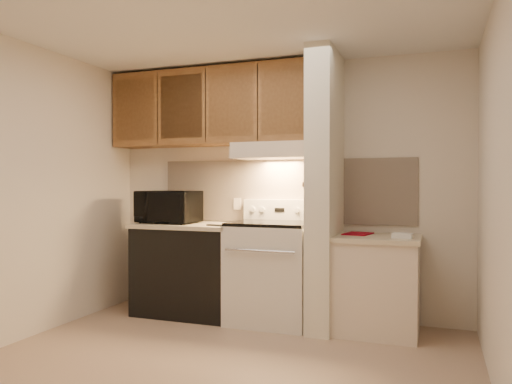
% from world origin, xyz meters
% --- Properties ---
extents(floor, '(3.60, 3.60, 0.00)m').
position_xyz_m(floor, '(0.00, 0.00, 0.00)').
color(floor, tan).
rests_on(floor, ground).
extents(ceiling, '(3.60, 3.60, 0.00)m').
position_xyz_m(ceiling, '(0.00, 0.00, 2.50)').
color(ceiling, white).
rests_on(ceiling, wall_back).
extents(wall_back, '(3.60, 2.50, 0.02)m').
position_xyz_m(wall_back, '(0.00, 1.50, 1.25)').
color(wall_back, silver).
rests_on(wall_back, floor).
extents(wall_left, '(0.02, 3.00, 2.50)m').
position_xyz_m(wall_left, '(-1.80, 0.00, 1.25)').
color(wall_left, silver).
rests_on(wall_left, floor).
extents(wall_right, '(0.02, 3.00, 2.50)m').
position_xyz_m(wall_right, '(1.80, 0.00, 1.25)').
color(wall_right, silver).
rests_on(wall_right, floor).
extents(backsplash, '(2.60, 0.02, 0.63)m').
position_xyz_m(backsplash, '(0.00, 1.49, 1.24)').
color(backsplash, beige).
rests_on(backsplash, wall_back).
extents(range_body, '(0.76, 0.65, 0.92)m').
position_xyz_m(range_body, '(0.00, 1.16, 0.46)').
color(range_body, silver).
rests_on(range_body, floor).
extents(oven_window, '(0.50, 0.01, 0.30)m').
position_xyz_m(oven_window, '(0.00, 0.84, 0.50)').
color(oven_window, black).
rests_on(oven_window, range_body).
extents(oven_handle, '(0.65, 0.02, 0.02)m').
position_xyz_m(oven_handle, '(0.00, 0.80, 0.72)').
color(oven_handle, silver).
rests_on(oven_handle, range_body).
extents(cooktop, '(0.74, 0.64, 0.03)m').
position_xyz_m(cooktop, '(0.00, 1.16, 0.94)').
color(cooktop, black).
rests_on(cooktop, range_body).
extents(range_backguard, '(0.76, 0.08, 0.20)m').
position_xyz_m(range_backguard, '(0.00, 1.44, 1.05)').
color(range_backguard, silver).
rests_on(range_backguard, range_body).
extents(range_display, '(0.10, 0.01, 0.04)m').
position_xyz_m(range_display, '(0.00, 1.40, 1.05)').
color(range_display, black).
rests_on(range_display, range_backguard).
extents(range_knob_left_outer, '(0.05, 0.02, 0.05)m').
position_xyz_m(range_knob_left_outer, '(-0.28, 1.40, 1.05)').
color(range_knob_left_outer, silver).
rests_on(range_knob_left_outer, range_backguard).
extents(range_knob_left_inner, '(0.05, 0.02, 0.05)m').
position_xyz_m(range_knob_left_inner, '(-0.18, 1.40, 1.05)').
color(range_knob_left_inner, silver).
rests_on(range_knob_left_inner, range_backguard).
extents(range_knob_right_inner, '(0.05, 0.02, 0.05)m').
position_xyz_m(range_knob_right_inner, '(0.18, 1.40, 1.05)').
color(range_knob_right_inner, silver).
rests_on(range_knob_right_inner, range_backguard).
extents(range_knob_right_outer, '(0.05, 0.02, 0.05)m').
position_xyz_m(range_knob_right_outer, '(0.28, 1.40, 1.05)').
color(range_knob_right_outer, silver).
rests_on(range_knob_right_outer, range_backguard).
extents(dishwasher_front, '(1.00, 0.63, 0.87)m').
position_xyz_m(dishwasher_front, '(-0.88, 1.17, 0.43)').
color(dishwasher_front, black).
rests_on(dishwasher_front, floor).
extents(left_countertop, '(1.04, 0.67, 0.04)m').
position_xyz_m(left_countertop, '(-0.88, 1.17, 0.89)').
color(left_countertop, beige).
rests_on(left_countertop, dishwasher_front).
extents(spoon_rest, '(0.22, 0.11, 0.01)m').
position_xyz_m(spoon_rest, '(-0.48, 0.97, 0.92)').
color(spoon_rest, black).
rests_on(spoon_rest, left_countertop).
extents(teal_jar, '(0.11, 0.11, 0.11)m').
position_xyz_m(teal_jar, '(-1.23, 1.39, 0.96)').
color(teal_jar, '#296258').
rests_on(teal_jar, left_countertop).
extents(outlet, '(0.08, 0.01, 0.12)m').
position_xyz_m(outlet, '(-0.48, 1.48, 1.10)').
color(outlet, beige).
rests_on(outlet, backsplash).
extents(microwave, '(0.59, 0.41, 0.33)m').
position_xyz_m(microwave, '(-1.10, 1.15, 1.07)').
color(microwave, black).
rests_on(microwave, left_countertop).
extents(partition_pillar, '(0.22, 0.70, 2.50)m').
position_xyz_m(partition_pillar, '(0.51, 1.15, 1.25)').
color(partition_pillar, silver).
rests_on(partition_pillar, floor).
extents(pillar_trim, '(0.01, 0.70, 0.04)m').
position_xyz_m(pillar_trim, '(0.39, 1.15, 1.30)').
color(pillar_trim, brown).
rests_on(pillar_trim, partition_pillar).
extents(knife_strip, '(0.02, 0.42, 0.04)m').
position_xyz_m(knife_strip, '(0.39, 1.10, 1.32)').
color(knife_strip, black).
rests_on(knife_strip, partition_pillar).
extents(knife_blade_a, '(0.01, 0.03, 0.16)m').
position_xyz_m(knife_blade_a, '(0.38, 0.93, 1.22)').
color(knife_blade_a, silver).
rests_on(knife_blade_a, knife_strip).
extents(knife_handle_a, '(0.02, 0.02, 0.10)m').
position_xyz_m(knife_handle_a, '(0.38, 0.93, 1.37)').
color(knife_handle_a, black).
rests_on(knife_handle_a, knife_strip).
extents(knife_blade_b, '(0.01, 0.04, 0.18)m').
position_xyz_m(knife_blade_b, '(0.38, 1.03, 1.21)').
color(knife_blade_b, silver).
rests_on(knife_blade_b, knife_strip).
extents(knife_handle_b, '(0.02, 0.02, 0.10)m').
position_xyz_m(knife_handle_b, '(0.38, 1.03, 1.37)').
color(knife_handle_b, black).
rests_on(knife_handle_b, knife_strip).
extents(knife_blade_c, '(0.01, 0.04, 0.20)m').
position_xyz_m(knife_blade_c, '(0.38, 1.09, 1.20)').
color(knife_blade_c, silver).
rests_on(knife_blade_c, knife_strip).
extents(knife_handle_c, '(0.02, 0.02, 0.10)m').
position_xyz_m(knife_handle_c, '(0.38, 1.10, 1.37)').
color(knife_handle_c, black).
rests_on(knife_handle_c, knife_strip).
extents(knife_blade_d, '(0.01, 0.04, 0.16)m').
position_xyz_m(knife_blade_d, '(0.38, 1.17, 1.22)').
color(knife_blade_d, silver).
rests_on(knife_blade_d, knife_strip).
extents(knife_handle_d, '(0.02, 0.02, 0.10)m').
position_xyz_m(knife_handle_d, '(0.38, 1.18, 1.37)').
color(knife_handle_d, black).
rests_on(knife_handle_d, knife_strip).
extents(knife_blade_e, '(0.01, 0.04, 0.18)m').
position_xyz_m(knife_blade_e, '(0.38, 1.27, 1.21)').
color(knife_blade_e, silver).
rests_on(knife_blade_e, knife_strip).
extents(knife_handle_e, '(0.02, 0.02, 0.10)m').
position_xyz_m(knife_handle_e, '(0.38, 1.26, 1.37)').
color(knife_handle_e, black).
rests_on(knife_handle_e, knife_strip).
extents(oven_mitt, '(0.03, 0.09, 0.21)m').
position_xyz_m(oven_mitt, '(0.38, 1.32, 1.19)').
color(oven_mitt, gray).
rests_on(oven_mitt, partition_pillar).
extents(right_cab_base, '(0.70, 0.60, 0.81)m').
position_xyz_m(right_cab_base, '(0.97, 1.15, 0.40)').
color(right_cab_base, beige).
rests_on(right_cab_base, floor).
extents(right_countertop, '(0.74, 0.64, 0.04)m').
position_xyz_m(right_countertop, '(0.97, 1.15, 0.83)').
color(right_countertop, beige).
rests_on(right_countertop, right_cab_base).
extents(red_folder, '(0.26, 0.33, 0.01)m').
position_xyz_m(red_folder, '(0.79, 1.25, 0.85)').
color(red_folder, maroon).
rests_on(red_folder, right_countertop).
extents(white_box, '(0.17, 0.13, 0.04)m').
position_xyz_m(white_box, '(1.19, 1.05, 0.87)').
color(white_box, white).
rests_on(white_box, right_countertop).
extents(range_hood, '(0.78, 0.44, 0.15)m').
position_xyz_m(range_hood, '(0.00, 1.28, 1.62)').
color(range_hood, beige).
rests_on(range_hood, upper_cabinets).
extents(hood_lip, '(0.78, 0.04, 0.06)m').
position_xyz_m(hood_lip, '(0.00, 1.07, 1.58)').
color(hood_lip, beige).
rests_on(hood_lip, range_hood).
extents(upper_cabinets, '(2.18, 0.33, 0.77)m').
position_xyz_m(upper_cabinets, '(-0.69, 1.32, 2.08)').
color(upper_cabinets, brown).
rests_on(upper_cabinets, wall_back).
extents(cab_door_a, '(0.46, 0.01, 0.63)m').
position_xyz_m(cab_door_a, '(-1.51, 1.17, 2.08)').
color(cab_door_a, brown).
rests_on(cab_door_a, upper_cabinets).
extents(cab_gap_a, '(0.01, 0.01, 0.73)m').
position_xyz_m(cab_gap_a, '(-1.23, 1.16, 2.08)').
color(cab_gap_a, black).
rests_on(cab_gap_a, upper_cabinets).
extents(cab_door_b, '(0.46, 0.01, 0.63)m').
position_xyz_m(cab_door_b, '(-0.96, 1.17, 2.08)').
color(cab_door_b, brown).
rests_on(cab_door_b, upper_cabinets).
extents(cab_gap_b, '(0.01, 0.01, 0.73)m').
position_xyz_m(cab_gap_b, '(-0.69, 1.16, 2.08)').
color(cab_gap_b, black).
rests_on(cab_gap_b, upper_cabinets).
extents(cab_door_c, '(0.46, 0.01, 0.63)m').
position_xyz_m(cab_door_c, '(-0.42, 1.17, 2.08)').
color(cab_door_c, brown).
rests_on(cab_door_c, upper_cabinets).
extents(cab_gap_c, '(0.01, 0.01, 0.73)m').
position_xyz_m(cab_gap_c, '(-0.14, 1.16, 2.08)').
color(cab_gap_c, black).
rests_on(cab_gap_c, upper_cabinets).
extents(cab_door_d, '(0.46, 0.01, 0.63)m').
position_xyz_m(cab_door_d, '(0.13, 1.17, 2.08)').
color(cab_door_d, brown).
rests_on(cab_door_d, upper_cabinets).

